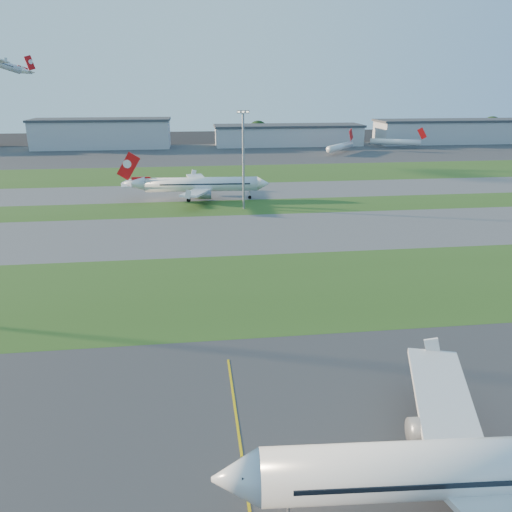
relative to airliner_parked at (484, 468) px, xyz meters
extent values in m
cube|color=#2E511B|center=(-22.56, 47.62, -4.52)|extent=(300.00, 34.00, 0.01)
cube|color=#515154|center=(-22.56, 80.62, -4.52)|extent=(300.00, 32.00, 0.01)
cube|color=#2E511B|center=(-22.56, 105.62, -4.52)|extent=(300.00, 18.00, 0.01)
cube|color=#515154|center=(-22.56, 127.62, -4.52)|extent=(300.00, 26.00, 0.01)
cube|color=#2E511B|center=(-22.56, 160.62, -4.52)|extent=(300.00, 40.00, 0.01)
cube|color=#333335|center=(-22.56, 220.62, -4.52)|extent=(400.00, 80.00, 0.01)
cylinder|color=silver|center=(-0.40, 0.03, 0.13)|extent=(33.41, 6.38, 4.21)
cube|color=silver|center=(1.29, 8.79, -0.43)|extent=(9.81, 17.33, 1.71)
cylinder|color=slate|center=(-0.53, 6.47, -1.64)|extent=(4.81, 2.85, 2.55)
cylinder|color=silver|center=(-18.50, 116.66, 0.01)|extent=(32.52, 5.80, 4.10)
cube|color=red|center=(-38.96, 117.74, 5.51)|extent=(7.01, 0.75, 8.16)
cube|color=silver|center=(-19.12, 125.33, -0.53)|extent=(7.84, 16.80, 1.67)
cube|color=silver|center=(-20.03, 108.10, -0.53)|extent=(9.38, 16.89, 1.67)
cylinder|color=slate|center=(-17.63, 122.87, -1.72)|extent=(4.65, 2.72, 2.48)
cylinder|color=slate|center=(-18.29, 110.38, -1.72)|extent=(4.65, 2.72, 2.48)
cube|color=red|center=(-89.65, 213.96, 41.42)|extent=(4.59, 3.60, 6.47)
cylinder|color=silver|center=(51.23, 212.89, -1.32)|extent=(19.10, 22.02, 3.20)
cube|color=red|center=(59.56, 222.87, 3.48)|extent=(3.54, 4.17, 6.16)
cylinder|color=silver|center=(86.46, 230.29, -1.32)|extent=(24.90, 13.93, 3.20)
cube|color=red|center=(98.23, 224.77, 3.48)|extent=(4.81, 2.47, 6.16)
cylinder|color=gray|center=(-7.56, 103.62, 7.98)|extent=(0.60, 0.60, 25.00)
cube|color=gray|center=(-7.56, 103.62, 20.88)|extent=(3.20, 0.50, 0.80)
cube|color=#FFF2CC|center=(-7.56, 103.62, 20.88)|extent=(2.80, 0.70, 0.35)
cube|color=#9D9FA5|center=(-67.56, 250.62, 2.48)|extent=(70.00, 22.00, 14.00)
cube|color=#383A3F|center=(-67.56, 250.62, 10.08)|extent=(71.40, 23.00, 1.20)
cube|color=#9D9FA5|center=(32.44, 250.62, 0.48)|extent=(80.00, 22.00, 10.00)
cube|color=#383A3F|center=(32.44, 250.62, 6.08)|extent=(81.60, 23.00, 1.20)
cube|color=#9D9FA5|center=(132.44, 250.62, 1.48)|extent=(95.00, 22.00, 12.00)
cube|color=#383A3F|center=(132.44, 250.62, 8.08)|extent=(96.90, 23.00, 1.20)
cylinder|color=black|center=(-42.56, 261.62, -2.72)|extent=(1.00, 1.00, 3.60)
sphere|color=black|center=(-42.56, 261.62, 1.33)|extent=(9.90, 9.90, 9.90)
cylinder|color=black|center=(17.44, 264.62, -2.42)|extent=(1.00, 1.00, 4.20)
sphere|color=black|center=(17.44, 264.62, 2.30)|extent=(11.55, 11.55, 11.55)
cylinder|color=black|center=(92.44, 262.62, -2.62)|extent=(1.00, 1.00, 3.80)
sphere|color=black|center=(92.44, 262.62, 1.65)|extent=(10.45, 10.45, 10.45)
cylinder|color=black|center=(162.44, 266.62, -2.22)|extent=(1.00, 1.00, 4.60)
sphere|color=black|center=(162.44, 266.62, 2.95)|extent=(12.65, 12.65, 12.65)
camera|label=1|loc=(-20.91, -27.90, 27.37)|focal=35.00mm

